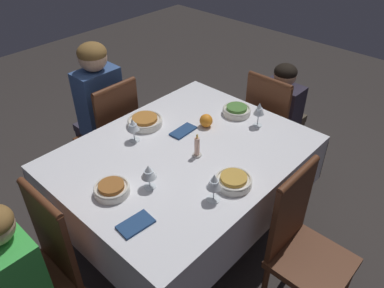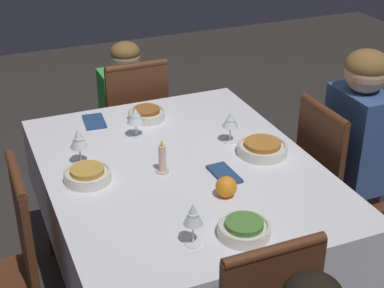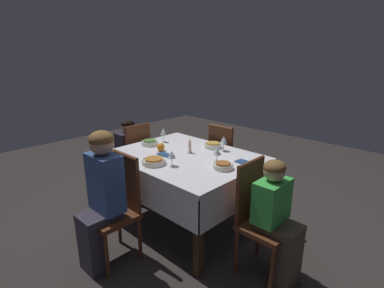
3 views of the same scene
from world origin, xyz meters
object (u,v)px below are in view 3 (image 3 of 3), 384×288
(bowl_south, at_px, (154,161))
(napkin_spare_side, at_px, (165,155))
(dining_table, at_px, (185,164))
(bowl_east, at_px, (223,166))
(chair_west, at_px, (134,158))
(bowl_north, at_px, (213,145))
(wine_glass_south, at_px, (172,155))
(wine_glass_north, at_px, (224,140))
(orange_fruit, at_px, (161,147))
(person_adult_denim, at_px, (101,193))
(wine_glass_east, at_px, (217,151))
(chair_east, at_px, (259,214))
(bowl_west, at_px, (150,142))
(wine_glass_west, at_px, (163,132))
(chair_north, at_px, (225,159))
(person_child_dark, at_px, (127,152))
(napkin_red_folded, at_px, (244,162))
(chair_south, at_px, (118,204))
(person_child_green, at_px, (278,218))
(candle_centerpiece, at_px, (190,148))

(bowl_south, relative_size, napkin_spare_side, 1.26)
(dining_table, distance_m, bowl_east, 0.50)
(chair_west, relative_size, bowl_north, 4.96)
(wine_glass_south, distance_m, wine_glass_north, 0.66)
(bowl_north, bearing_deg, orange_fruit, -124.56)
(person_adult_denim, bearing_deg, chair_west, 133.01)
(wine_glass_south, bearing_deg, wine_glass_east, 60.11)
(chair_east, xyz_separation_m, wine_glass_east, (-0.57, 0.16, 0.35))
(person_adult_denim, distance_m, bowl_west, 1.01)
(wine_glass_west, relative_size, wine_glass_east, 1.17)
(chair_north, height_order, bowl_north, chair_north)
(wine_glass_west, distance_m, bowl_east, 1.01)
(wine_glass_south, distance_m, bowl_west, 0.70)
(wine_glass_south, distance_m, wine_glass_east, 0.43)
(wine_glass_south, bearing_deg, chair_west, 163.17)
(bowl_south, xyz_separation_m, wine_glass_south, (0.15, 0.08, 0.08))
(person_child_dark, relative_size, napkin_red_folded, 5.78)
(bowl_west, bearing_deg, chair_south, -56.58)
(person_child_dark, height_order, orange_fruit, person_child_dark)
(wine_glass_west, bearing_deg, person_child_dark, -167.36)
(chair_west, xyz_separation_m, wine_glass_east, (1.24, 0.06, 0.35))
(bowl_east, distance_m, bowl_north, 0.60)
(dining_table, height_order, chair_south, chair_south)
(bowl_north, distance_m, orange_fruit, 0.55)
(person_child_dark, distance_m, orange_fruit, 0.84)
(dining_table, bearing_deg, bowl_south, -94.92)
(person_child_green, xyz_separation_m, orange_fruit, (-1.35, 0.00, 0.26))
(bowl_south, height_order, napkin_spare_side, bowl_south)
(chair_east, bearing_deg, wine_glass_west, 80.74)
(person_adult_denim, xyz_separation_m, napkin_red_folded, (0.58, 1.13, 0.11))
(chair_west, relative_size, candle_centerpiece, 6.38)
(wine_glass_west, height_order, orange_fruit, wine_glass_west)
(orange_fruit, height_order, napkin_spare_side, orange_fruit)
(bowl_west, height_order, bowl_east, same)
(bowl_west, height_order, bowl_north, same)
(wine_glass_north, xyz_separation_m, napkin_spare_side, (-0.32, -0.51, -0.10))
(person_adult_denim, bearing_deg, person_child_green, 36.86)
(wine_glass_west, distance_m, bowl_north, 0.59)
(orange_fruit, bearing_deg, wine_glass_east, 14.61)
(wine_glass_east, distance_m, bowl_north, 0.43)
(chair_north, xyz_separation_m, bowl_south, (0.05, -1.12, 0.28))
(wine_glass_east, xyz_separation_m, napkin_red_folded, (0.21, 0.14, -0.09))
(person_adult_denim, bearing_deg, candle_centerpiece, 88.74)
(person_child_green, height_order, wine_glass_west, person_child_green)
(bowl_east, xyz_separation_m, wine_glass_north, (-0.30, 0.39, 0.08))
(dining_table, relative_size, chair_south, 1.50)
(chair_west, distance_m, chair_north, 1.10)
(napkin_red_folded, bearing_deg, wine_glass_west, -176.12)
(chair_east, height_order, person_adult_denim, person_adult_denim)
(bowl_south, height_order, bowl_north, same)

